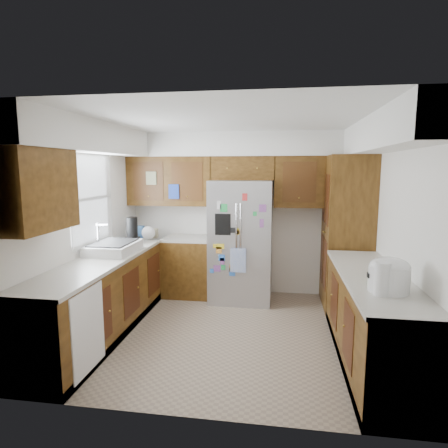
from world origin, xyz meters
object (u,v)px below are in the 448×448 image
(fridge, at_px, (241,241))
(rice_cooker, at_px, (389,274))
(paper_towel, at_px, (382,279))
(pantry, at_px, (347,233))

(fridge, bearing_deg, rice_cooker, -55.44)
(rice_cooker, xyz_separation_m, paper_towel, (-0.09, -0.12, -0.01))
(pantry, height_order, fridge, pantry)
(rice_cooker, relative_size, paper_towel, 1.23)
(pantry, height_order, paper_towel, pantry)
(rice_cooker, distance_m, paper_towel, 0.15)
(paper_towel, bearing_deg, rice_cooker, 53.70)
(fridge, distance_m, rice_cooker, 2.65)
(fridge, height_order, rice_cooker, fridge)
(paper_towel, bearing_deg, pantry, 87.76)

